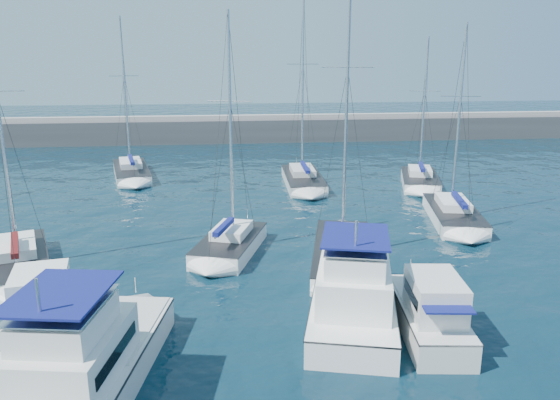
{
  "coord_description": "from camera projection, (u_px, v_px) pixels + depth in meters",
  "views": [
    {
      "loc": [
        -2.93,
        -22.45,
        11.42
      ],
      "look_at": [
        0.53,
        8.8,
        3.0
      ],
      "focal_mm": 35.0,
      "sensor_mm": 36.0,
      "label": 1
    }
  ],
  "objects": [
    {
      "name": "ground",
      "position": [
        290.0,
        314.0,
        24.82
      ],
      "size": [
        220.0,
        220.0,
        0.0
      ],
      "primitive_type": "plane",
      "color": "black",
      "rests_on": "ground"
    },
    {
      "name": "sailboat_mid_a",
      "position": [
        18.0,
        261.0,
        29.64
      ],
      "size": [
        5.65,
        8.98,
        15.33
      ],
      "rotation": [
        0.0,
        0.0,
        0.33
      ],
      "color": "white",
      "rests_on": "ground"
    },
    {
      "name": "sailboat_mid_d",
      "position": [
        342.0,
        252.0,
        30.96
      ],
      "size": [
        5.19,
        10.1,
        17.31
      ],
      "rotation": [
        0.0,
        0.0,
        -0.22
      ],
      "color": "white",
      "rests_on": "ground"
    },
    {
      "name": "motor_yacht_stbd_inner",
      "position": [
        353.0,
        297.0,
        23.91
      ],
      "size": [
        5.79,
        9.93,
        4.69
      ],
      "rotation": [
        0.0,
        0.0,
        -0.25
      ],
      "color": "white",
      "rests_on": "ground"
    },
    {
      "name": "motor_yacht_stbd_outer",
      "position": [
        430.0,
        314.0,
        22.75
      ],
      "size": [
        3.11,
        6.72,
        3.2
      ],
      "rotation": [
        0.0,
        0.0,
        -0.12
      ],
      "color": "silver",
      "rests_on": "ground"
    },
    {
      "name": "sailboat_mid_c",
      "position": [
        230.0,
        244.0,
        32.37
      ],
      "size": [
        4.89,
        7.26,
        14.14
      ],
      "rotation": [
        0.0,
        0.0,
        -0.32
      ],
      "color": "white",
      "rests_on": "ground"
    },
    {
      "name": "motor_yacht_port_inner",
      "position": [
        83.0,
        365.0,
        18.65
      ],
      "size": [
        5.26,
        10.18,
        4.69
      ],
      "rotation": [
        0.0,
        0.0,
        -0.17
      ],
      "color": "silver",
      "rests_on": "ground"
    },
    {
      "name": "breakwater",
      "position": [
        241.0,
        133.0,
        74.48
      ],
      "size": [
        160.0,
        6.0,
        4.45
      ],
      "color": "#424244",
      "rests_on": "ground"
    },
    {
      "name": "motor_yacht_port_outer",
      "position": [
        45.0,
        308.0,
        23.24
      ],
      "size": [
        3.59,
        6.2,
        3.2
      ],
      "rotation": [
        0.0,
        0.0,
        0.18
      ],
      "color": "white",
      "rests_on": "ground"
    },
    {
      "name": "sailboat_back_a",
      "position": [
        131.0,
        171.0,
        52.44
      ],
      "size": [
        4.98,
        9.91,
        15.17
      ],
      "rotation": [
        0.0,
        0.0,
        0.21
      ],
      "color": "white",
      "rests_on": "ground"
    },
    {
      "name": "sailboat_back_c",
      "position": [
        420.0,
        180.0,
        48.93
      ],
      "size": [
        5.07,
        8.15,
        13.25
      ],
      "rotation": [
        0.0,
        0.0,
        -0.29
      ],
      "color": "white",
      "rests_on": "ground"
    },
    {
      "name": "sailboat_mid_e",
      "position": [
        453.0,
        214.0,
        38.4
      ],
      "size": [
        4.8,
        8.98,
        13.83
      ],
      "rotation": [
        0.0,
        0.0,
        -0.21
      ],
      "color": "white",
      "rests_on": "ground"
    },
    {
      "name": "sailboat_back_b",
      "position": [
        303.0,
        179.0,
        49.13
      ],
      "size": [
        3.47,
        9.5,
        17.05
      ],
      "rotation": [
        0.0,
        0.0,
        -0.03
      ],
      "color": "silver",
      "rests_on": "ground"
    }
  ]
}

